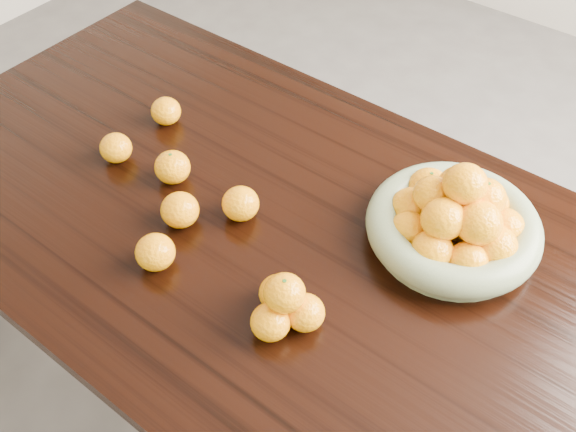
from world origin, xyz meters
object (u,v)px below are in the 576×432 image
Objects in this scene: dining_table at (289,259)px; orange_pyramid at (285,305)px; fruit_bowl at (455,221)px; loose_orange_0 at (173,167)px.

dining_table is 0.26m from orange_pyramid.
loose_orange_0 is at bearing -159.40° from fruit_bowl.
orange_pyramid is at bearing -112.50° from fruit_bowl.
orange_pyramid is (0.13, -0.18, 0.14)m from dining_table.
orange_pyramid reaches higher than loose_orange_0.
loose_orange_0 is at bearing 161.07° from orange_pyramid.
fruit_bowl is at bearing 20.60° from loose_orange_0.
loose_orange_0 is (-0.44, 0.15, -0.01)m from orange_pyramid.
fruit_bowl is 0.64m from loose_orange_0.
fruit_bowl is 4.42× the size of loose_orange_0.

